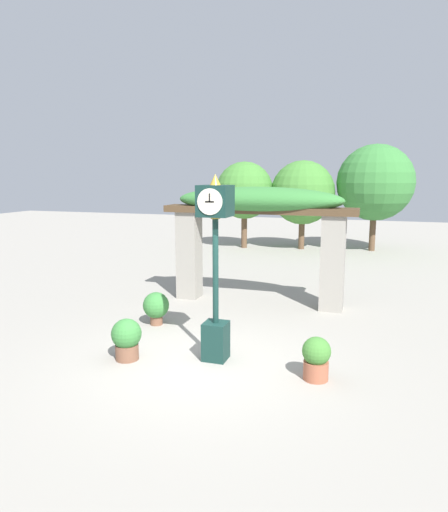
# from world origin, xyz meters

# --- Properties ---
(ground_plane) EXTENTS (60.00, 60.00, 0.00)m
(ground_plane) POSITION_xyz_m (0.00, 0.00, 0.00)
(ground_plane) COLOR gray
(pedestal_clock) EXTENTS (0.56, 0.61, 3.49)m
(pedestal_clock) POSITION_xyz_m (0.21, 0.27, 1.89)
(pedestal_clock) COLOR #14332D
(pedestal_clock) RESTS_ON ground
(pergola) EXTENTS (5.18, 1.19, 3.17)m
(pergola) POSITION_xyz_m (0.00, 4.32, 2.34)
(pergola) COLOR gray
(pergola) RESTS_ON ground
(potted_plant_near_left) EXTENTS (0.57, 0.57, 0.80)m
(potted_plant_near_left) POSITION_xyz_m (-1.39, -0.27, 0.43)
(potted_plant_near_left) COLOR brown
(potted_plant_near_left) RESTS_ON ground
(potted_plant_near_right) EXTENTS (0.49, 0.49, 0.76)m
(potted_plant_near_right) POSITION_xyz_m (2.14, -0.02, 0.39)
(potted_plant_near_right) COLOR #9E563D
(potted_plant_near_right) RESTS_ON ground
(potted_plant_far_left) EXTENTS (0.61, 0.61, 0.77)m
(potted_plant_far_left) POSITION_xyz_m (-1.79, 1.78, 0.44)
(potted_plant_far_left) COLOR brown
(potted_plant_far_left) RESTS_ON ground
(tree_line) EXTENTS (9.01, 4.08, 4.88)m
(tree_line) POSITION_xyz_m (0.61, 14.27, 2.91)
(tree_line) COLOR brown
(tree_line) RESTS_ON ground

